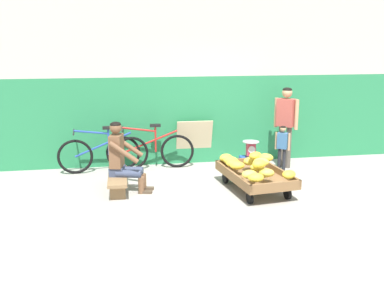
# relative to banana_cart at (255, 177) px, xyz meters

# --- Properties ---
(ground_plane) EXTENTS (80.00, 80.00, 0.00)m
(ground_plane) POSITION_rel_banana_cart_xyz_m (-0.27, -0.65, -0.24)
(ground_plane) COLOR #A39E93
(back_wall) EXTENTS (16.00, 0.30, 3.29)m
(back_wall) POSITION_rel_banana_cart_xyz_m (-0.27, 1.99, 1.40)
(back_wall) COLOR #287F4C
(back_wall) RESTS_ON ground
(banana_cart) EXTENTS (1.02, 1.54, 0.36)m
(banana_cart) POSITION_rel_banana_cart_xyz_m (0.00, 0.00, 0.00)
(banana_cart) COLOR brown
(banana_cart) RESTS_ON ground
(banana_pile) EXTENTS (0.99, 1.40, 0.27)m
(banana_pile) POSITION_rel_banana_cart_xyz_m (-0.08, -0.08, 0.22)
(banana_pile) COLOR yellow
(banana_pile) RESTS_ON banana_cart
(low_bench) EXTENTS (0.32, 1.10, 0.27)m
(low_bench) POSITION_rel_banana_cart_xyz_m (-2.19, 0.37, -0.04)
(low_bench) COLOR olive
(low_bench) RESTS_ON ground
(vendor_seated) EXTENTS (0.72, 0.57, 1.14)m
(vendor_seated) POSITION_rel_banana_cart_xyz_m (-2.10, 0.35, 0.33)
(vendor_seated) COLOR brown
(vendor_seated) RESTS_ON ground
(plastic_crate) EXTENTS (0.36, 0.28, 0.30)m
(plastic_crate) POSITION_rel_banana_cart_xyz_m (0.22, 0.99, -0.09)
(plastic_crate) COLOR #234CA8
(plastic_crate) RESTS_ON ground
(weighing_scale) EXTENTS (0.30, 0.30, 0.29)m
(weighing_scale) POSITION_rel_banana_cart_xyz_m (0.22, 0.99, 0.21)
(weighing_scale) COLOR #28282D
(weighing_scale) RESTS_ON plastic_crate
(bicycle_near_left) EXTENTS (1.66, 0.48, 0.86)m
(bicycle_near_left) POSITION_rel_banana_cart_xyz_m (-2.43, 1.50, 0.11)
(bicycle_near_left) COLOR black
(bicycle_near_left) RESTS_ON ground
(bicycle_far_left) EXTENTS (1.66, 0.48, 0.86)m
(bicycle_far_left) POSITION_rel_banana_cart_xyz_m (-1.57, 1.59, 0.11)
(bicycle_far_left) COLOR black
(bicycle_far_left) RESTS_ON ground
(sign_board) EXTENTS (0.70, 0.27, 0.87)m
(sign_board) POSITION_rel_banana_cart_xyz_m (-0.68, 1.81, 0.19)
(sign_board) COLOR #C6B289
(sign_board) RESTS_ON ground
(customer_adult) EXTENTS (0.36, 0.38, 1.53)m
(customer_adult) POSITION_rel_banana_cart_xyz_m (0.98, 1.25, 0.71)
(customer_adult) COLOR brown
(customer_adult) RESTS_ON ground
(customer_child) EXTENTS (0.23, 0.20, 0.87)m
(customer_child) POSITION_rel_banana_cart_xyz_m (0.80, 0.92, 0.30)
(customer_child) COLOR #232328
(customer_child) RESTS_ON ground
(shopping_bag) EXTENTS (0.18, 0.12, 0.24)m
(shopping_bag) POSITION_rel_banana_cart_xyz_m (0.41, 0.61, -0.12)
(shopping_bag) COLOR #3370B7
(shopping_bag) RESTS_ON ground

